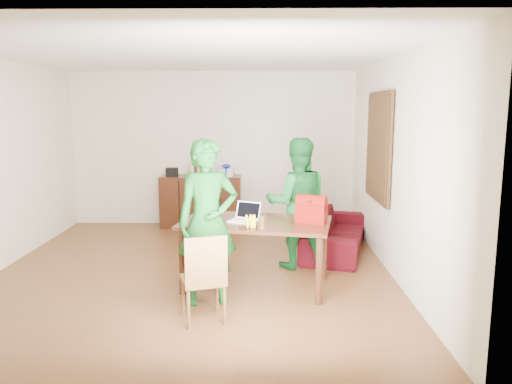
{
  "coord_description": "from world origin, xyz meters",
  "views": [
    {
      "loc": [
        0.89,
        -6.1,
        2.07
      ],
      "look_at": [
        0.81,
        -0.31,
        1.09
      ],
      "focal_mm": 35.0,
      "sensor_mm": 36.0,
      "label": 1
    }
  ],
  "objects_px": {
    "chair": "(204,296)",
    "laptop": "(243,218)",
    "sofa": "(335,231)",
    "person_near": "(208,222)",
    "person_far": "(297,203)",
    "table": "(256,229)",
    "red_bag": "(311,212)",
    "bottle": "(262,221)"
  },
  "relations": [
    {
      "from": "chair",
      "to": "laptop",
      "type": "distance_m",
      "value": 1.14
    },
    {
      "from": "chair",
      "to": "sofa",
      "type": "height_order",
      "value": "chair"
    },
    {
      "from": "sofa",
      "to": "person_near",
      "type": "bearing_deg",
      "value": 155.09
    },
    {
      "from": "person_near",
      "to": "person_far",
      "type": "distance_m",
      "value": 1.61
    },
    {
      "from": "table",
      "to": "person_near",
      "type": "relative_size",
      "value": 1.04
    },
    {
      "from": "table",
      "to": "chair",
      "type": "height_order",
      "value": "chair"
    },
    {
      "from": "person_near",
      "to": "person_far",
      "type": "xyz_separation_m",
      "value": [
        1.03,
        1.24,
        -0.03
      ]
    },
    {
      "from": "laptop",
      "to": "sofa",
      "type": "relative_size",
      "value": 0.19
    },
    {
      "from": "chair",
      "to": "red_bag",
      "type": "xyz_separation_m",
      "value": [
        1.13,
        0.91,
        0.65
      ]
    },
    {
      "from": "red_bag",
      "to": "sofa",
      "type": "distance_m",
      "value": 1.78
    },
    {
      "from": "chair",
      "to": "person_far",
      "type": "xyz_separation_m",
      "value": [
        1.02,
        1.74,
        0.59
      ]
    },
    {
      "from": "laptop",
      "to": "red_bag",
      "type": "height_order",
      "value": "red_bag"
    },
    {
      "from": "person_far",
      "to": "sofa",
      "type": "bearing_deg",
      "value": -131.56
    },
    {
      "from": "bottle",
      "to": "red_bag",
      "type": "bearing_deg",
      "value": 29.93
    },
    {
      "from": "person_near",
      "to": "chair",
      "type": "bearing_deg",
      "value": -103.82
    },
    {
      "from": "bottle",
      "to": "red_bag",
      "type": "relative_size",
      "value": 0.48
    },
    {
      "from": "chair",
      "to": "person_far",
      "type": "distance_m",
      "value": 2.1
    },
    {
      "from": "sofa",
      "to": "bottle",
      "type": "bearing_deg",
      "value": 165.21
    },
    {
      "from": "person_far",
      "to": "red_bag",
      "type": "xyz_separation_m",
      "value": [
        0.1,
        -0.83,
        0.06
      ]
    },
    {
      "from": "red_bag",
      "to": "bottle",
      "type": "bearing_deg",
      "value": -130.6
    },
    {
      "from": "person_near",
      "to": "table",
      "type": "bearing_deg",
      "value": 28.98
    },
    {
      "from": "table",
      "to": "laptop",
      "type": "distance_m",
      "value": 0.21
    },
    {
      "from": "person_far",
      "to": "red_bag",
      "type": "relative_size",
      "value": 5.06
    },
    {
      "from": "chair",
      "to": "table",
      "type": "bearing_deg",
      "value": 44.79
    },
    {
      "from": "laptop",
      "to": "bottle",
      "type": "relative_size",
      "value": 2.25
    },
    {
      "from": "laptop",
      "to": "sofa",
      "type": "xyz_separation_m",
      "value": [
        1.29,
        1.57,
        -0.55
      ]
    },
    {
      "from": "laptop",
      "to": "person_far",
      "type": "bearing_deg",
      "value": 75.53
    },
    {
      "from": "table",
      "to": "sofa",
      "type": "distance_m",
      "value": 1.95
    },
    {
      "from": "table",
      "to": "person_near",
      "type": "distance_m",
      "value": 0.71
    },
    {
      "from": "chair",
      "to": "person_near",
      "type": "relative_size",
      "value": 0.51
    },
    {
      "from": "chair",
      "to": "laptop",
      "type": "bearing_deg",
      "value": 51.21
    },
    {
      "from": "person_far",
      "to": "sofa",
      "type": "distance_m",
      "value": 1.13
    },
    {
      "from": "person_near",
      "to": "person_far",
      "type": "relative_size",
      "value": 1.04
    },
    {
      "from": "laptop",
      "to": "table",
      "type": "bearing_deg",
      "value": 42.01
    },
    {
      "from": "red_bag",
      "to": "chair",
      "type": "bearing_deg",
      "value": -121.67
    },
    {
      "from": "person_near",
      "to": "sofa",
      "type": "distance_m",
      "value": 2.65
    },
    {
      "from": "laptop",
      "to": "bottle",
      "type": "height_order",
      "value": "laptop"
    },
    {
      "from": "chair",
      "to": "sofa",
      "type": "bearing_deg",
      "value": 38.76
    },
    {
      "from": "table",
      "to": "laptop",
      "type": "xyz_separation_m",
      "value": [
        -0.15,
        -0.04,
        0.14
      ]
    },
    {
      "from": "person_far",
      "to": "laptop",
      "type": "height_order",
      "value": "person_far"
    },
    {
      "from": "person_near",
      "to": "sofa",
      "type": "xyz_separation_m",
      "value": [
        1.64,
        2.0,
        -0.6
      ]
    },
    {
      "from": "chair",
      "to": "red_bag",
      "type": "distance_m",
      "value": 1.59
    }
  ]
}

